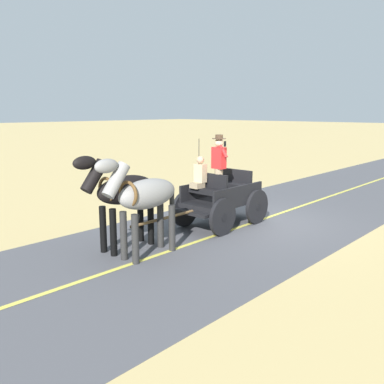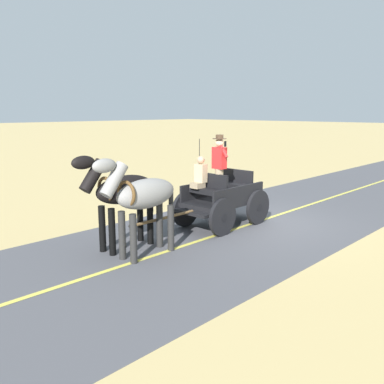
% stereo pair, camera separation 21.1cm
% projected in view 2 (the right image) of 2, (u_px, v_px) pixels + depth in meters
% --- Properties ---
extents(ground_plane, '(200.00, 200.00, 0.00)m').
position_uv_depth(ground_plane, '(257.00, 222.00, 11.88)').
color(ground_plane, tan).
extents(road_surface, '(5.56, 160.00, 0.01)m').
position_uv_depth(road_surface, '(257.00, 222.00, 11.88)').
color(road_surface, '#4C4C51').
rests_on(road_surface, ground).
extents(road_centre_stripe, '(0.12, 160.00, 0.00)m').
position_uv_depth(road_centre_stripe, '(257.00, 222.00, 11.88)').
color(road_centre_stripe, '#DBCC4C').
rests_on(road_centre_stripe, road_surface).
extents(horse_drawn_carriage, '(1.43, 4.50, 2.50)m').
position_uv_depth(horse_drawn_carriage, '(220.00, 197.00, 11.38)').
color(horse_drawn_carriage, black).
rests_on(horse_drawn_carriage, ground).
extents(horse_near_side, '(0.61, 2.13, 2.21)m').
position_uv_depth(horse_near_side, '(142.00, 196.00, 8.88)').
color(horse_near_side, gray).
rests_on(horse_near_side, ground).
extents(horse_off_side, '(0.57, 2.13, 2.21)m').
position_uv_depth(horse_off_side, '(122.00, 192.00, 9.36)').
color(horse_off_side, black).
rests_on(horse_off_side, ground).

